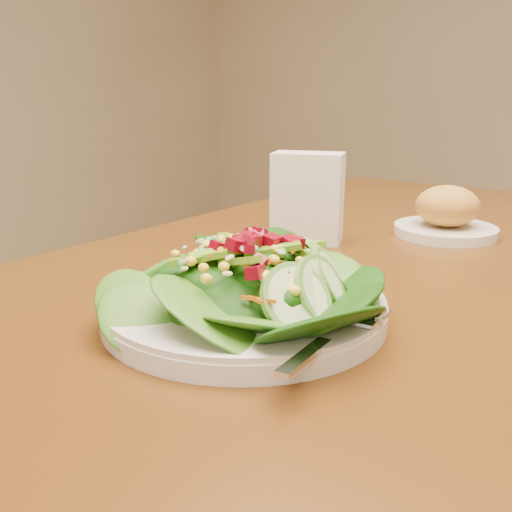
# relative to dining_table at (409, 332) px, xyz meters

# --- Properties ---
(dining_table) EXTENTS (0.90, 1.40, 0.75)m
(dining_table) POSITION_rel_dining_table_xyz_m (0.00, 0.00, 0.00)
(dining_table) COLOR #462809
(dining_table) RESTS_ON ground_plane
(salad_plate) EXTENTS (0.29, 0.29, 0.08)m
(salad_plate) POSITION_rel_dining_table_xyz_m (-0.06, -0.29, 0.13)
(salad_plate) COLOR silver
(salad_plate) RESTS_ON dining_table
(bread_plate) EXTENTS (0.16, 0.16, 0.08)m
(bread_plate) POSITION_rel_dining_table_xyz_m (-0.02, 0.18, 0.13)
(bread_plate) COLOR silver
(bread_plate) RESTS_ON dining_table
(napkin_holder) EXTENTS (0.12, 0.09, 0.14)m
(napkin_holder) POSITION_rel_dining_table_xyz_m (-0.18, 0.02, 0.17)
(napkin_holder) COLOR white
(napkin_holder) RESTS_ON dining_table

